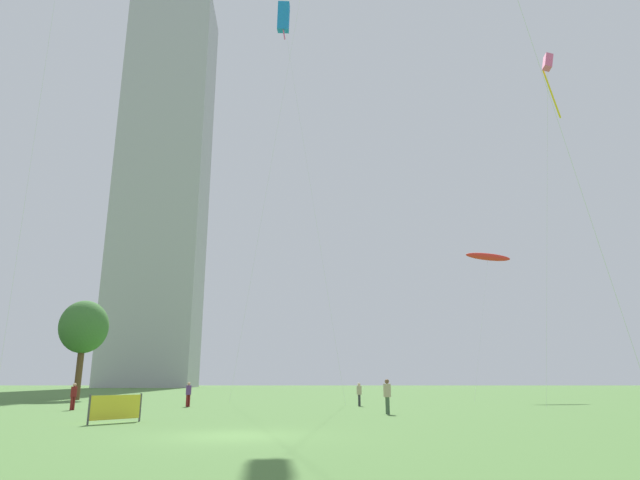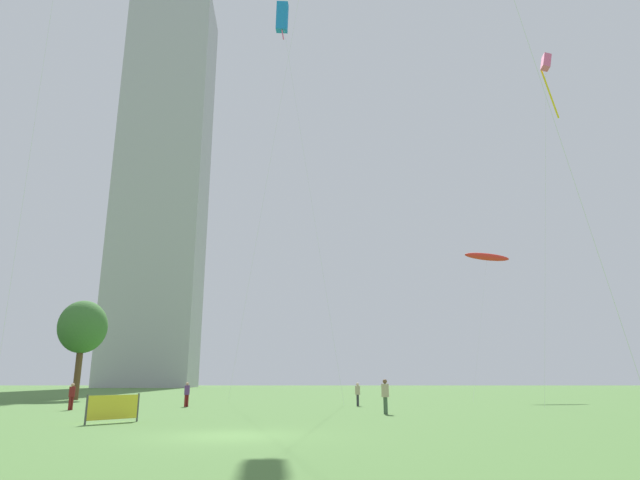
% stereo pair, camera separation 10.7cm
% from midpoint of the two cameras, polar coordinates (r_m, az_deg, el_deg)
% --- Properties ---
extents(ground, '(280.00, 280.00, 0.00)m').
position_cam_midpoint_polar(ground, '(18.67, -9.51, -19.93)').
color(ground, '#4C7538').
extents(person_standing_0, '(0.34, 0.34, 1.54)m').
position_cam_midpoint_polar(person_standing_0, '(38.19, 3.83, -15.93)').
color(person_standing_0, '#2D2D33').
rests_on(person_standing_0, ground).
extents(person_standing_1, '(0.35, 0.35, 1.56)m').
position_cam_midpoint_polar(person_standing_1, '(36.37, -25.17, -14.69)').
color(person_standing_1, maroon).
rests_on(person_standing_1, ground).
extents(person_standing_2, '(0.40, 0.40, 1.79)m').
position_cam_midpoint_polar(person_standing_2, '(29.57, 6.79, -15.98)').
color(person_standing_2, '#3F593F').
rests_on(person_standing_2, ground).
extents(person_standing_3, '(0.35, 0.35, 1.58)m').
position_cam_midpoint_polar(person_standing_3, '(38.23, -14.23, -15.50)').
color(person_standing_3, maroon).
rests_on(person_standing_3, ground).
extents(kite_flying_1, '(6.31, 6.60, 13.99)m').
position_cam_midpoint_polar(kite_flying_1, '(55.21, 17.16, -1.76)').
color(kite_flying_1, silver).
rests_on(kite_flying_1, ground).
extents(kite_flying_4, '(5.23, 3.34, 31.02)m').
position_cam_midpoint_polar(kite_flying_4, '(46.34, -4.22, 22.57)').
color(kite_flying_4, silver).
rests_on(kite_flying_4, ground).
extents(kite_flying_6, '(0.84, 7.09, 21.15)m').
position_cam_midpoint_polar(kite_flying_6, '(36.83, 22.83, 16.44)').
color(kite_flying_6, silver).
rests_on(kite_flying_6, ground).
extents(park_tree_0, '(4.29, 4.29, 8.78)m').
position_cam_midpoint_polar(park_tree_0, '(53.83, -24.22, -8.50)').
color(park_tree_0, brown).
rests_on(park_tree_0, ground).
extents(distant_highrise_0, '(20.86, 17.89, 97.09)m').
position_cam_midpoint_polar(distant_highrise_0, '(136.25, -16.58, 6.10)').
color(distant_highrise_0, '#A8A8AD').
rests_on(distant_highrise_0, ground).
extents(event_banner, '(1.56, 1.91, 1.18)m').
position_cam_midpoint_polar(event_banner, '(25.12, -21.37, -16.30)').
color(event_banner, '#4C4C4C').
rests_on(event_banner, ground).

